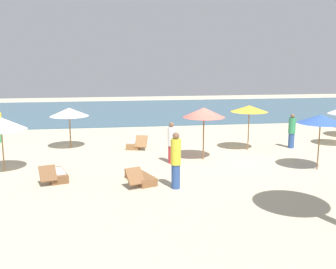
{
  "coord_description": "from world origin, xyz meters",
  "views": [
    {
      "loc": [
        -4.46,
        -16.33,
        4.36
      ],
      "look_at": [
        -1.9,
        0.46,
        1.1
      ],
      "focal_mm": 42.15,
      "sensor_mm": 36.0,
      "label": 1
    }
  ],
  "objects_px": {
    "umbrella_2": "(321,119)",
    "lounger_2": "(140,178)",
    "umbrella_5": "(249,109)",
    "lounger_1": "(136,144)",
    "umbrella_6": "(204,113)",
    "person_5": "(171,143)",
    "person_4": "(292,131)",
    "person_0": "(176,160)",
    "umbrella_4": "(69,112)",
    "umbrella_1": "(1,124)",
    "lounger_0": "(56,175)"
  },
  "relations": [
    {
      "from": "person_0",
      "to": "umbrella_2",
      "type": "bearing_deg",
      "value": 13.47
    },
    {
      "from": "umbrella_5",
      "to": "person_5",
      "type": "relative_size",
      "value": 1.23
    },
    {
      "from": "lounger_2",
      "to": "person_4",
      "type": "distance_m",
      "value": 9.11
    },
    {
      "from": "lounger_2",
      "to": "person_5",
      "type": "bearing_deg",
      "value": 58.15
    },
    {
      "from": "umbrella_2",
      "to": "umbrella_5",
      "type": "height_order",
      "value": "umbrella_2"
    },
    {
      "from": "umbrella_2",
      "to": "umbrella_6",
      "type": "distance_m",
      "value": 4.73
    },
    {
      "from": "umbrella_6",
      "to": "lounger_2",
      "type": "height_order",
      "value": "umbrella_6"
    },
    {
      "from": "umbrella_6",
      "to": "lounger_2",
      "type": "bearing_deg",
      "value": -136.16
    },
    {
      "from": "lounger_0",
      "to": "umbrella_6",
      "type": "bearing_deg",
      "value": 19.0
    },
    {
      "from": "umbrella_4",
      "to": "lounger_2",
      "type": "bearing_deg",
      "value": -63.95
    },
    {
      "from": "umbrella_2",
      "to": "person_0",
      "type": "bearing_deg",
      "value": -166.53
    },
    {
      "from": "umbrella_5",
      "to": "lounger_1",
      "type": "relative_size",
      "value": 1.22
    },
    {
      "from": "umbrella_1",
      "to": "person_0",
      "type": "xyz_separation_m",
      "value": [
        6.31,
        -2.98,
        -0.93
      ]
    },
    {
      "from": "umbrella_1",
      "to": "lounger_2",
      "type": "height_order",
      "value": "umbrella_1"
    },
    {
      "from": "person_5",
      "to": "umbrella_4",
      "type": "bearing_deg",
      "value": 141.55
    },
    {
      "from": "umbrella_1",
      "to": "lounger_0",
      "type": "height_order",
      "value": "umbrella_1"
    },
    {
      "from": "umbrella_2",
      "to": "person_4",
      "type": "relative_size",
      "value": 1.3
    },
    {
      "from": "umbrella_2",
      "to": "lounger_2",
      "type": "xyz_separation_m",
      "value": [
        -7.16,
        -0.61,
        -1.88
      ]
    },
    {
      "from": "umbrella_4",
      "to": "lounger_1",
      "type": "relative_size",
      "value": 1.13
    },
    {
      "from": "umbrella_2",
      "to": "umbrella_5",
      "type": "bearing_deg",
      "value": 112.32
    },
    {
      "from": "umbrella_6",
      "to": "person_0",
      "type": "relative_size",
      "value": 1.18
    },
    {
      "from": "lounger_1",
      "to": "person_5",
      "type": "height_order",
      "value": "person_5"
    },
    {
      "from": "umbrella_5",
      "to": "person_5",
      "type": "distance_m",
      "value": 4.63
    },
    {
      "from": "lounger_0",
      "to": "person_4",
      "type": "xyz_separation_m",
      "value": [
        10.94,
        3.65,
        0.69
      ]
    },
    {
      "from": "umbrella_1",
      "to": "umbrella_2",
      "type": "relative_size",
      "value": 0.97
    },
    {
      "from": "person_0",
      "to": "umbrella_6",
      "type": "bearing_deg",
      "value": 63.37
    },
    {
      "from": "umbrella_1",
      "to": "umbrella_6",
      "type": "relative_size",
      "value": 0.95
    },
    {
      "from": "umbrella_4",
      "to": "umbrella_6",
      "type": "xyz_separation_m",
      "value": [
        5.98,
        -3.14,
        0.27
      ]
    },
    {
      "from": "lounger_1",
      "to": "person_5",
      "type": "xyz_separation_m",
      "value": [
        1.26,
        -3.26,
        0.72
      ]
    },
    {
      "from": "umbrella_6",
      "to": "lounger_1",
      "type": "xyz_separation_m",
      "value": [
        -2.75,
        2.83,
        -1.91
      ]
    },
    {
      "from": "umbrella_5",
      "to": "lounger_1",
      "type": "xyz_separation_m",
      "value": [
        -5.34,
        1.37,
        -1.84
      ]
    },
    {
      "from": "lounger_1",
      "to": "person_4",
      "type": "height_order",
      "value": "person_4"
    },
    {
      "from": "lounger_1",
      "to": "umbrella_4",
      "type": "bearing_deg",
      "value": 174.54
    },
    {
      "from": "umbrella_6",
      "to": "lounger_2",
      "type": "relative_size",
      "value": 1.28
    },
    {
      "from": "umbrella_4",
      "to": "lounger_2",
      "type": "distance_m",
      "value": 6.92
    },
    {
      "from": "person_0",
      "to": "lounger_2",
      "type": "bearing_deg",
      "value": 144.43
    },
    {
      "from": "lounger_2",
      "to": "person_0",
      "type": "bearing_deg",
      "value": -35.57
    },
    {
      "from": "umbrella_2",
      "to": "person_5",
      "type": "relative_size",
      "value": 1.26
    },
    {
      "from": "umbrella_2",
      "to": "umbrella_5",
      "type": "distance_m",
      "value": 4.06
    },
    {
      "from": "person_5",
      "to": "umbrella_5",
      "type": "bearing_deg",
      "value": 24.86
    },
    {
      "from": "person_4",
      "to": "umbrella_1",
      "type": "bearing_deg",
      "value": -169.93
    },
    {
      "from": "umbrella_5",
      "to": "person_4",
      "type": "bearing_deg",
      "value": 2.67
    },
    {
      "from": "person_4",
      "to": "umbrella_5",
      "type": "bearing_deg",
      "value": -177.33
    },
    {
      "from": "umbrella_1",
      "to": "person_5",
      "type": "distance_m",
      "value": 6.78
    },
    {
      "from": "lounger_1",
      "to": "person_0",
      "type": "bearing_deg",
      "value": -82.37
    },
    {
      "from": "person_0",
      "to": "person_5",
      "type": "bearing_deg",
      "value": 83.39
    },
    {
      "from": "umbrella_2",
      "to": "umbrella_6",
      "type": "xyz_separation_m",
      "value": [
        -4.13,
        2.3,
        0.03
      ]
    },
    {
      "from": "umbrella_2",
      "to": "lounger_2",
      "type": "relative_size",
      "value": 1.25
    },
    {
      "from": "umbrella_6",
      "to": "person_5",
      "type": "bearing_deg",
      "value": -163.85
    },
    {
      "from": "umbrella_1",
      "to": "umbrella_6",
      "type": "distance_m",
      "value": 8.22
    }
  ]
}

